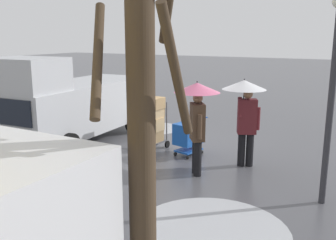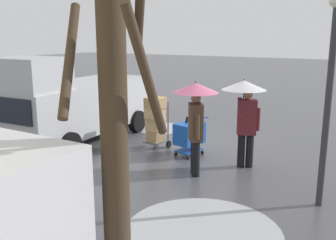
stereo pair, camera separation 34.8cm
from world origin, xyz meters
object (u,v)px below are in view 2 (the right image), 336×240
(shopping_cart_vendor, at_px, (189,135))
(pedestrian_pink_side, at_px, (245,103))
(bare_tree_near, at_px, (116,162))
(pedestrian_black_side, at_px, (196,107))
(cargo_van_parked_right, at_px, (74,103))
(street_lamp, at_px, (330,80))
(hand_dolly_boxes, at_px, (156,119))

(shopping_cart_vendor, height_order, pedestrian_pink_side, pedestrian_pink_side)
(bare_tree_near, bearing_deg, pedestrian_black_side, -70.72)
(pedestrian_pink_side, distance_m, bare_tree_near, 6.17)
(cargo_van_parked_right, distance_m, shopping_cart_vendor, 3.64)
(pedestrian_black_side, relative_size, street_lamp, 0.56)
(pedestrian_pink_side, bearing_deg, bare_tree_near, 99.15)
(cargo_van_parked_right, distance_m, hand_dolly_boxes, 2.55)
(cargo_van_parked_right, bearing_deg, hand_dolly_boxes, -165.64)
(pedestrian_pink_side, height_order, bare_tree_near, bare_tree_near)
(cargo_van_parked_right, xyz_separation_m, pedestrian_pink_side, (-5.08, -0.44, 0.41))
(hand_dolly_boxes, distance_m, bare_tree_near, 7.33)
(shopping_cart_vendor, bearing_deg, street_lamp, 157.42)
(street_lamp, bearing_deg, pedestrian_black_side, -5.99)
(shopping_cart_vendor, xyz_separation_m, street_lamp, (-3.54, 1.47, 1.80))
(hand_dolly_boxes, bearing_deg, cargo_van_parked_right, 14.36)
(bare_tree_near, distance_m, street_lamp, 4.86)
(cargo_van_parked_right, height_order, pedestrian_pink_side, cargo_van_parked_right)
(shopping_cart_vendor, bearing_deg, hand_dolly_boxes, -2.42)
(bare_tree_near, bearing_deg, pedestrian_pink_side, -80.85)
(hand_dolly_boxes, height_order, pedestrian_black_side, pedestrian_black_side)
(shopping_cart_vendor, height_order, pedestrian_black_side, pedestrian_black_side)
(cargo_van_parked_right, xyz_separation_m, pedestrian_black_side, (-4.30, 0.60, 0.41))
(cargo_van_parked_right, height_order, bare_tree_near, bare_tree_near)
(pedestrian_black_side, bearing_deg, hand_dolly_boxes, -33.55)
(cargo_van_parked_right, xyz_separation_m, shopping_cart_vendor, (-3.54, -0.58, -0.61))
(hand_dolly_boxes, bearing_deg, pedestrian_black_side, 146.45)
(pedestrian_pink_side, bearing_deg, shopping_cart_vendor, -5.22)
(hand_dolly_boxes, distance_m, pedestrian_pink_side, 2.74)
(pedestrian_pink_side, xyz_separation_m, bare_tree_near, (-0.98, 6.07, 0.49))
(pedestrian_black_side, bearing_deg, bare_tree_near, 109.28)
(hand_dolly_boxes, relative_size, pedestrian_pink_side, 0.68)
(pedestrian_black_side, bearing_deg, shopping_cart_vendor, -57.19)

